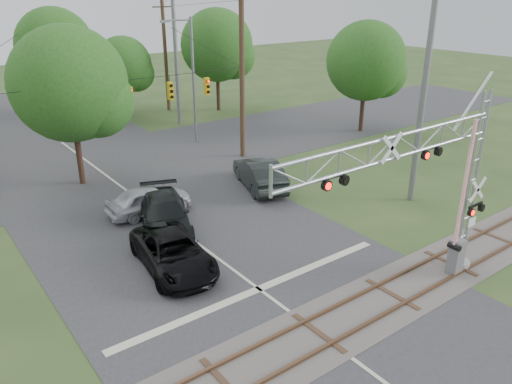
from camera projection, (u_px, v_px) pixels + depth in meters
ground at (361, 366)px, 16.16m from camera, size 160.00×160.00×0.00m
road_main at (202, 247)px, 23.56m from camera, size 14.00×90.00×0.02m
road_cross at (95, 167)px, 33.93m from camera, size 90.00×12.00×0.02m
railroad_track at (319, 333)px, 17.63m from camera, size 90.00×3.20×0.17m
crossing_gantry at (427, 182)px, 18.20m from camera, size 11.11×0.99×7.75m
traffic_signal_span at (123, 92)px, 29.31m from camera, size 19.34×0.36×11.50m
pickup_black at (173, 253)px, 21.48m from camera, size 3.24×5.78×1.53m
car_dark at (165, 215)px, 24.90m from camera, size 4.27×6.24×1.68m
sedan_silver at (149, 200)px, 26.80m from camera, size 4.60×1.94×1.55m
suv_dark at (260, 173)px, 30.26m from camera, size 3.56×5.78×1.80m
streetlight at (191, 75)px, 37.47m from camera, size 2.51×0.26×9.41m
utility_poles at (128, 76)px, 32.70m from camera, size 26.07×29.14×13.44m
treeline at (34, 65)px, 37.43m from camera, size 53.71×27.76×10.06m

